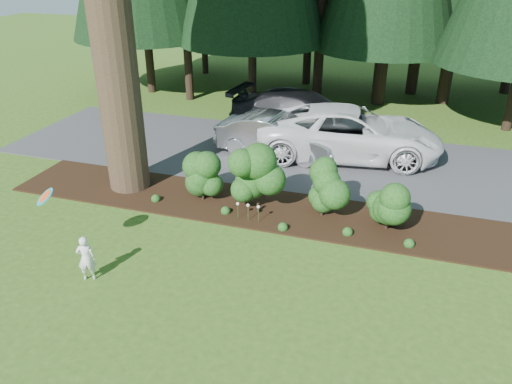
% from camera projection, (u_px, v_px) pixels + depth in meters
% --- Properties ---
extents(ground, '(80.00, 80.00, 0.00)m').
position_uv_depth(ground, '(228.00, 272.00, 11.79)').
color(ground, '#2E4F16').
rests_on(ground, ground).
extents(mulch_bed, '(16.00, 2.50, 0.05)m').
position_uv_depth(mulch_bed, '(267.00, 209.00, 14.55)').
color(mulch_bed, black).
rests_on(mulch_bed, ground).
extents(driveway, '(22.00, 6.00, 0.03)m').
position_uv_depth(driveway, '(300.00, 156.00, 18.18)').
color(driveway, '#38383A').
rests_on(driveway, ground).
extents(shrub_row, '(6.53, 1.60, 1.61)m').
position_uv_depth(shrub_row, '(293.00, 190.00, 13.90)').
color(shrub_row, '#113913').
rests_on(shrub_row, ground).
extents(lily_cluster, '(0.69, 0.09, 0.57)m').
position_uv_depth(lily_cluster, '(248.00, 206.00, 13.70)').
color(lily_cluster, '#113913').
rests_on(lily_cluster, ground).
extents(car_silver_wagon, '(4.61, 2.00, 1.47)m').
position_uv_depth(car_silver_wagon, '(278.00, 136.00, 17.95)').
color(car_silver_wagon, '#AAAAAE').
rests_on(car_silver_wagon, driveway).
extents(car_white_suv, '(6.86, 3.92, 1.80)m').
position_uv_depth(car_white_suv, '(350.00, 133.00, 17.78)').
color(car_white_suv, silver).
rests_on(car_white_suv, driveway).
extents(car_dark_suv, '(6.17, 3.04, 1.72)m').
position_uv_depth(car_dark_suv, '(303.00, 114.00, 19.88)').
color(car_dark_suv, black).
rests_on(car_dark_suv, driveway).
extents(child, '(0.49, 0.42, 1.13)m').
position_uv_depth(child, '(86.00, 258.00, 11.29)').
color(child, white).
rests_on(child, ground).
extents(frisbee, '(0.55, 0.47, 0.45)m').
position_uv_depth(frisbee, '(45.00, 197.00, 11.29)').
color(frisbee, teal).
rests_on(frisbee, ground).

